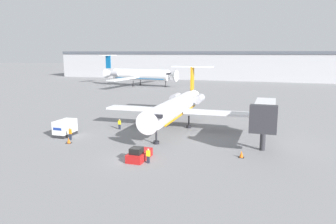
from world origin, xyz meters
The scene contains 12 objects.
ground_plane centered at (0.00, 0.00, 0.00)m, with size 600.00×600.00×0.00m, color slate.
terminal_building centered at (0.00, 120.00, 6.45)m, with size 180.00×16.80×12.85m.
airplane_main centered at (-0.28, 17.35, 3.60)m, with size 24.12×25.99×9.68m.
pushback_tug centered at (0.34, 0.62, 0.59)m, with size 1.83×3.99×1.64m.
luggage_cart centered at (-14.59, 7.33, 1.19)m, with size 1.95×3.65×2.38m.
worker_near_tug centered at (1.83, -0.28, 0.89)m, with size 0.40×0.24×1.70m.
worker_by_wing centered at (-8.75, 13.65, 0.88)m, with size 0.40×0.24×1.68m.
worker_on_apron centered at (-12.47, 5.59, 0.94)m, with size 0.40×0.25×1.79m.
traffic_cone_left centered at (-11.58, 3.89, 0.38)m, with size 0.67×0.67×0.80m.
traffic_cone_right centered at (11.58, 5.07, 0.39)m, with size 0.65×0.65×0.82m.
airplane_parked_far_left centered at (-33.82, 79.70, 4.18)m, with size 30.52×36.39×11.34m.
jet_bridge centered at (13.81, 10.78, 4.44)m, with size 3.20×10.35×6.19m.
Camera 1 is at (15.06, -33.05, 12.28)m, focal length 35.00 mm.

